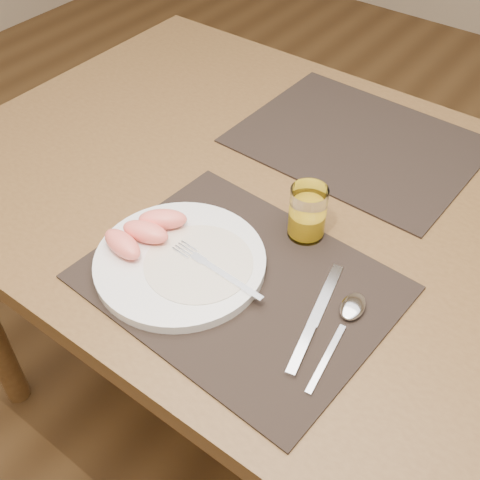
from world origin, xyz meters
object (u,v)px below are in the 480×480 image
Objects in this scene: placemat_near at (239,282)px; placemat_far at (358,142)px; table at (302,237)px; spoon at (349,314)px; knife at (312,326)px; plate at (180,262)px; fork at (210,266)px; juice_glass at (307,215)px.

placemat_far is at bearing 94.89° from placemat_near.
spoon is at bearing -43.41° from table.
spoon is at bearing 56.24° from knife.
plate is at bearing -162.80° from placemat_near.
plate is at bearing -174.57° from knife.
spoon is (0.17, 0.04, 0.01)m from placemat_near.
fork reaches higher than placemat_far.
table is 3.11× the size of placemat_near.
knife is 0.20m from juice_glass.
placemat_near is at bearing -98.69° from juice_glass.
knife is at bearing 2.40° from fork.
table is 5.19× the size of plate.
placemat_near is at bearing 17.20° from plate.
table is 15.08× the size of juice_glass.
placemat_far is 0.47m from plate.
table is at bearing 136.59° from spoon.
fork is at bearing -96.05° from table.
fork reaches higher than table.
fork is (-0.02, -0.23, 0.11)m from table.
juice_glass reaches higher than fork.
plate is at bearing -96.91° from placemat_far.
table is at bearing 73.45° from plate.
placemat_far is 2.57× the size of fork.
placemat_near is 4.85× the size of juice_glass.
plate is (-0.06, -0.47, 0.01)m from placemat_far.
fork is at bearing -161.75° from placemat_near.
placemat_near is 2.57× the size of fork.
placemat_near is 1.67× the size of plate.
fork is at bearing 16.23° from plate.
table is at bearing 124.48° from knife.
placemat_far is at bearing 89.03° from fork.
juice_glass is (0.04, -0.07, 0.13)m from table.
placemat_near is 0.14m from knife.
placemat_near is 2.07× the size of knife.
knife is (0.18, 0.01, -0.02)m from fork.
juice_glass is (0.06, -0.29, 0.04)m from placemat_far.
placemat_far is at bearing 83.09° from plate.
spoon reaches higher than table.
placemat_near and placemat_far have the same top height.
spoon is at bearing -62.67° from placemat_far.
placemat_far is 0.30m from juice_glass.
placemat_far is at bearing 117.33° from spoon.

